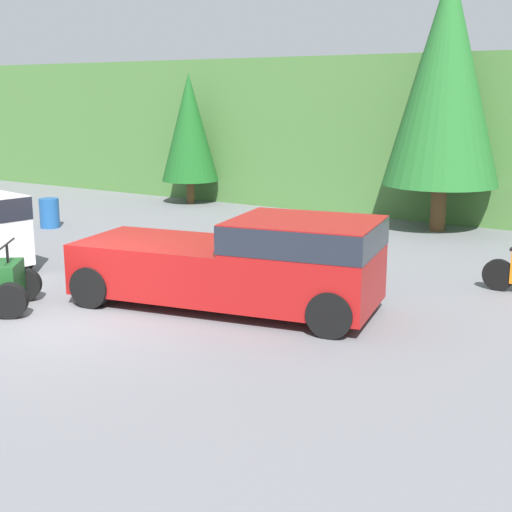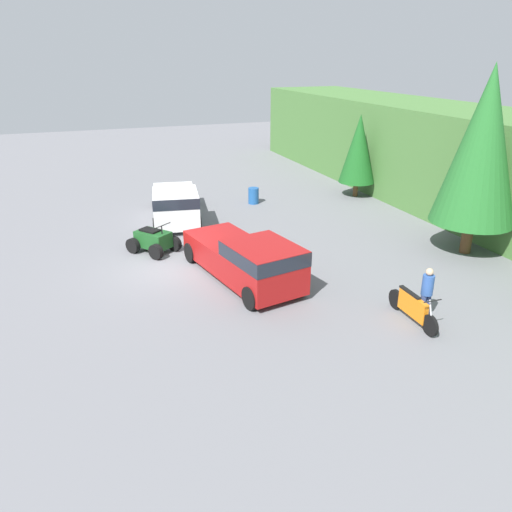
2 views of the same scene
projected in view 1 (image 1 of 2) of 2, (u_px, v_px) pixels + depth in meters
name	position (u px, v px, depth m)	size (l,w,h in m)	color
ground_plane	(68.00, 321.00, 12.63)	(80.00, 80.00, 0.00)	slate
hillside_backdrop	(404.00, 133.00, 25.20)	(44.00, 6.00, 5.13)	#477538
tree_left	(189.00, 128.00, 25.49)	(2.05, 2.05, 4.65)	brown
tree_mid_left	(446.00, 76.00, 19.97)	(3.30, 3.30, 7.49)	brown
pickup_truck_red	(250.00, 260.00, 13.12)	(5.99, 3.19, 1.77)	maroon
steel_barrel	(49.00, 213.00, 21.32)	(0.58, 0.58, 0.88)	#1E5193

